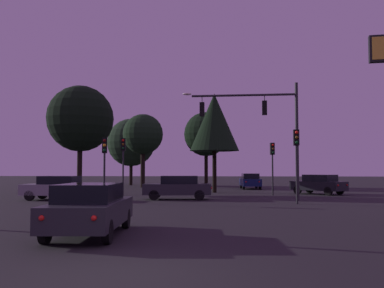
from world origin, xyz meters
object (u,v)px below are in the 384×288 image
object	(u,v)px
car_crossing_right	(58,187)
tree_lot_edge	(131,143)
tree_behind_sign	(206,134)
car_parked_lot	(250,181)
car_far_lane	(319,184)
traffic_light_corner_right	(297,151)
tree_right_cluster	(80,119)
traffic_light_median	(273,158)
traffic_light_corner_left	(104,156)
tree_center_horizon	(214,122)
car_nearside_lane	(90,208)
traffic_signal_mast_arm	(264,121)
traffic_light_far_side	(123,155)
car_crossing_left	(178,187)
tree_left_far	(143,135)

from	to	relation	value
car_crossing_right	tree_lot_edge	world-z (taller)	tree_lot_edge
tree_behind_sign	car_parked_lot	bearing A→B (deg)	-48.00
car_far_lane	tree_behind_sign	world-z (taller)	tree_behind_sign
traffic_light_corner_right	tree_right_cluster	world-z (taller)	tree_right_cluster
car_parked_lot	traffic_light_median	bearing A→B (deg)	-83.36
tree_behind_sign	tree_right_cluster	xyz separation A→B (m)	(-9.30, -14.58, 0.12)
traffic_light_corner_left	tree_center_horizon	xyz separation A→B (m)	(6.01, 11.49, 3.19)
traffic_light_corner_left	car_nearside_lane	bearing A→B (deg)	-75.32
traffic_signal_mast_arm	traffic_light_far_side	xyz separation A→B (m)	(-9.77, 3.15, -2.03)
car_crossing_right	car_crossing_left	bearing A→B (deg)	9.43
traffic_signal_mast_arm	car_nearside_lane	xyz separation A→B (m)	(-6.27, -14.68, -4.20)
traffic_light_corner_right	traffic_light_far_side	size ratio (longest dim) A/B	1.00
car_nearside_lane	car_far_lane	xyz separation A→B (m)	(11.00, 21.49, -0.00)
car_crossing_left	car_crossing_right	size ratio (longest dim) A/B	1.02
traffic_light_corner_left	traffic_light_median	distance (m)	13.24
car_crossing_right	traffic_light_far_side	bearing A→B (deg)	51.80
traffic_light_far_side	tree_behind_sign	size ratio (longest dim) A/B	0.50
traffic_light_corner_right	tree_right_cluster	bearing A→B (deg)	150.93
tree_behind_sign	tree_lot_edge	size ratio (longest dim) A/B	1.03
traffic_light_corner_right	tree_behind_sign	bearing A→B (deg)	105.21
traffic_light_median	tree_lot_edge	size ratio (longest dim) A/B	0.49
car_crossing_left	car_far_lane	distance (m)	12.06
tree_left_far	tree_right_cluster	distance (m)	12.13
traffic_light_far_side	car_parked_lot	size ratio (longest dim) A/B	0.92
car_nearside_lane	tree_right_cluster	bearing A→B (deg)	110.48
tree_behind_sign	tree_left_far	size ratio (longest dim) A/B	1.06
traffic_light_corner_left	car_crossing_right	xyz separation A→B (m)	(-3.53, 1.86, -1.90)
traffic_light_corner_right	tree_lot_edge	bearing A→B (deg)	120.38
traffic_light_corner_left	car_parked_lot	distance (m)	20.57
car_crossing_left	car_crossing_right	world-z (taller)	same
traffic_signal_mast_arm	car_crossing_left	xyz separation A→B (m)	(-5.48, 0.37, -4.20)
traffic_light_corner_left	tree_lot_edge	bearing A→B (deg)	99.80
car_crossing_left	tree_right_cluster	distance (m)	11.49
traffic_light_median	tree_lot_edge	distance (m)	24.14
traffic_signal_mast_arm	car_far_lane	bearing A→B (deg)	55.24
car_parked_lot	tree_center_horizon	distance (m)	9.08
traffic_light_far_side	car_crossing_left	world-z (taller)	traffic_light_far_side
traffic_signal_mast_arm	tree_left_far	world-z (taller)	tree_left_far
traffic_light_median	tree_right_cluster	bearing A→B (deg)	177.33
traffic_light_corner_left	car_parked_lot	world-z (taller)	traffic_light_corner_left
car_far_lane	tree_lot_edge	size ratio (longest dim) A/B	0.52
traffic_light_median	car_crossing_left	distance (m)	8.48
traffic_signal_mast_arm	traffic_light_far_side	size ratio (longest dim) A/B	1.76
traffic_light_corner_right	tree_right_cluster	xyz separation A→B (m)	(-15.63, 8.69, 3.00)
traffic_light_corner_left	car_crossing_left	distance (m)	5.35
traffic_light_far_side	car_nearside_lane	size ratio (longest dim) A/B	0.88
traffic_light_corner_left	tree_left_far	world-z (taller)	tree_left_far
tree_behind_sign	tree_left_far	distance (m)	7.16
car_far_lane	tree_right_cluster	distance (m)	19.46
car_crossing_left	car_far_lane	size ratio (longest dim) A/B	1.06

